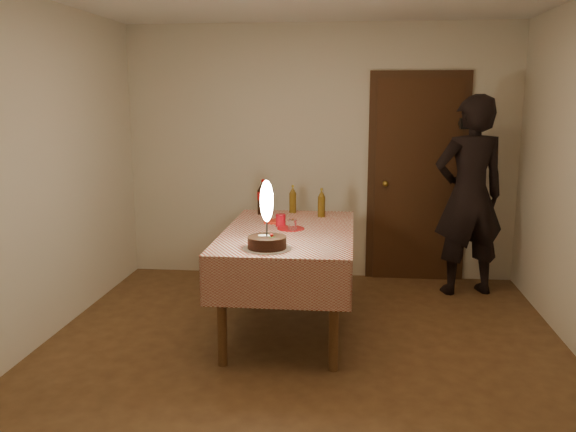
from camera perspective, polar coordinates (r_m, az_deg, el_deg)
The scene contains 12 objects.
ground at distance 4.46m, azimuth 1.10°, elevation -13.66°, with size 4.00×4.50×0.01m, color brown.
room_shell at distance 4.13m, azimuth 1.75°, elevation 8.15°, with size 4.04×4.54×2.62m.
dining_table at distance 4.86m, azimuth 0.06°, elevation -2.60°, with size 1.02×1.72×0.82m.
birthday_cake at distance 4.23m, azimuth -1.99°, elevation -1.50°, with size 0.34×0.34×0.48m.
red_plate at distance 4.88m, azimuth 0.27°, elevation -1.18°, with size 0.22×0.22×0.01m, color #AF0C10.
red_cup at distance 4.98m, azimuth -0.69°, elevation -0.40°, with size 0.08×0.08×0.10m, color #A90B19.
clear_cup at distance 4.80m, azimuth 0.42°, elevation -0.89°, with size 0.07×0.07×0.09m, color white.
napkin_stack at distance 5.13m, azimuth -1.32°, elevation -0.52°, with size 0.15×0.15×0.02m, color red.
cola_bottle at distance 5.49m, azimuth -2.36°, elevation 1.75°, with size 0.10×0.10×0.32m.
amber_bottle_left at distance 5.56m, azimuth 0.45°, elevation 1.52°, with size 0.06×0.06×0.26m.
amber_bottle_right at distance 5.37m, azimuth 3.15°, elevation 1.17°, with size 0.06×0.06×0.26m.
photographer at distance 5.99m, azimuth 16.59°, elevation 1.81°, with size 0.78×0.62×1.89m.
Camera 1 is at (0.35, -4.03, 1.86)m, focal length 38.00 mm.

